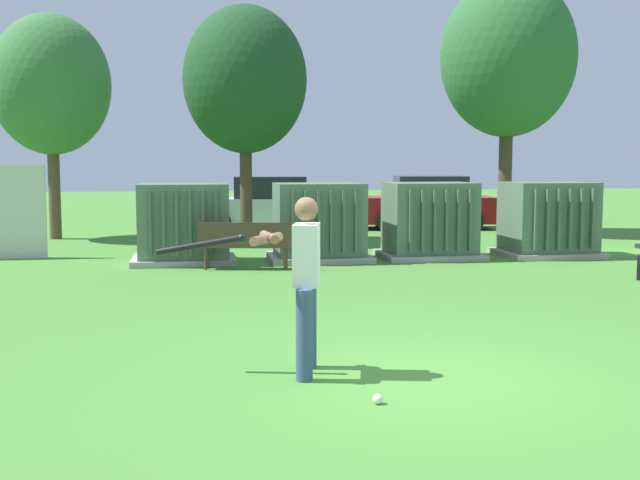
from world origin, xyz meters
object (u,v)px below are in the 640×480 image
Objects in this scene: parked_car_leftmost at (266,205)px; transformer_east at (548,220)px; batter at (301,276)px; transformer_west at (184,224)px; transformer_mid_east at (429,221)px; parked_car_left_of_center at (426,204)px; park_bench at (245,242)px; transformer_mid_west at (319,223)px; sports_ball at (378,399)px.

transformer_east is at bearing -53.31° from parked_car_leftmost.
parked_car_leftmost is (1.24, 15.96, -0.22)m from batter.
transformer_mid_east is at bearing -0.92° from transformer_west.
batter is 0.40× the size of parked_car_left_of_center.
transformer_west reaches higher than park_bench.
batter reaches higher than transformer_west.
transformer_mid_east is at bearing 0.47° from transformer_mid_west.
transformer_mid_west reaches higher than park_bench.
sports_ball is at bearing -96.51° from transformer_mid_west.
transformer_west is 0.49× the size of parked_car_leftmost.
transformer_mid_east is 1.21× the size of batter.
park_bench is 7.57m from batter.
transformer_mid_west is 1.00× the size of transformer_east.
transformer_mid_west and parked_car_left_of_center have the same top height.
park_bench is 20.48× the size of sports_ball.
park_bench is 8.65m from sports_ball.
transformer_mid_west reaches higher than sports_ball.
transformer_mid_east is (2.42, 0.02, 0.00)m from transformer_mid_west.
transformer_mid_west is 1.14× the size of park_bench.
transformer_east is (2.66, -0.14, 0.00)m from transformer_mid_east.
transformer_mid_west is 0.49× the size of parked_car_leftmost.
transformer_mid_west is at bearing 178.69° from transformer_east.
transformer_west and parked_car_left_of_center have the same top height.
parked_car_left_of_center is at bearing 68.71° from batter.
transformer_west and parked_car_leftmost have the same top height.
transformer_mid_east is 1.00× the size of transformer_east.
transformer_east is (7.87, -0.22, 0.00)m from transformer_west.
sports_ball is at bearing -92.44° from parked_car_leftmost.
transformer_east is 10.93m from batter.
transformer_east is 9.15m from parked_car_leftmost.
parked_car_leftmost is at bearing 179.20° from parked_car_left_of_center.
parked_car_left_of_center is (7.36, 7.05, -0.04)m from transformer_west.
sports_ball is 17.06m from parked_car_leftmost.
transformer_west is at bearing 97.48° from batter.
parked_car_leftmost reaches higher than park_bench.
transformer_mid_east is 0.49× the size of parked_car_leftmost.
transformer_mid_west is 5.08m from transformer_east.
transformer_mid_east reaches higher than sports_ball.
transformer_mid_east is 7.45m from parked_car_left_of_center.
parked_car_leftmost is 0.99× the size of parked_car_left_of_center.
transformer_east is 7.29m from parked_car_left_of_center.
parked_car_left_of_center is at bearing 71.49° from sports_ball.
sports_ball is (1.68, -9.91, -0.74)m from transformer_west.
transformer_mid_east is 7.73m from parked_car_leftmost.
transformer_east is at bearing 52.12° from batter.
transformer_west is 1.00× the size of transformer_east.
transformer_mid_west and transformer_east have the same top height.
transformer_mid_west is (2.80, -0.10, 0.00)m from transformer_west.
parked_car_left_of_center is (4.56, 7.15, -0.04)m from transformer_mid_west.
transformer_east is 1.14× the size of park_bench.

